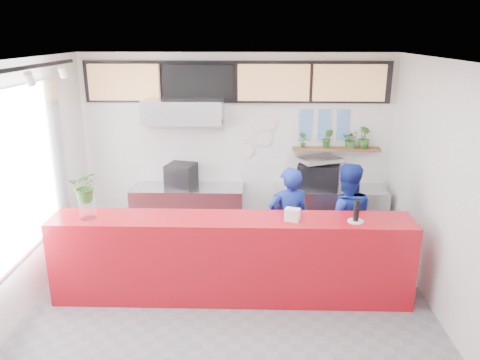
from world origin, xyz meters
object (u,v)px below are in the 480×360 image
at_px(staff_center, 288,223).
at_px(panini_oven, 181,176).
at_px(staff_right, 344,222).
at_px(service_counter, 231,258).
at_px(pepper_mill, 356,211).
at_px(espresso_machine, 319,176).

bearing_deg(staff_center, panini_oven, -48.68).
bearing_deg(staff_right, staff_center, -2.43).
relative_size(service_counter, panini_oven, 10.58).
bearing_deg(staff_right, pepper_mill, 88.97).
relative_size(service_counter, espresso_machine, 7.07).
bearing_deg(service_counter, panini_oven, 116.26).
bearing_deg(service_counter, pepper_mill, -2.85).
bearing_deg(panini_oven, staff_center, -20.86).
height_order(staff_center, staff_right, staff_right).
relative_size(service_counter, staff_right, 2.72).
height_order(service_counter, staff_center, staff_center).
distance_m(service_counter, staff_center, 1.00).
height_order(panini_oven, espresso_machine, espresso_machine).
relative_size(espresso_machine, pepper_mill, 2.44).
relative_size(espresso_machine, staff_center, 0.40).
height_order(service_counter, espresso_machine, espresso_machine).
xyz_separation_m(staff_right, pepper_mill, (-0.01, -0.66, 0.42)).
height_order(staff_right, pepper_mill, staff_right).
bearing_deg(panini_oven, espresso_machine, 14.93).
relative_size(panini_oven, staff_center, 0.27).
relative_size(staff_center, staff_right, 0.96).
bearing_deg(panini_oven, pepper_mill, -23.09).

